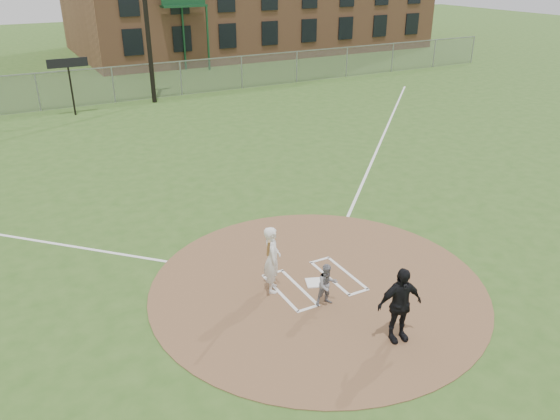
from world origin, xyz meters
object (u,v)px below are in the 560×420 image
catcher (327,285)px  batter_at_plate (272,259)px  umpire (400,305)px  home_plate (315,283)px

catcher → batter_at_plate: size_ratio=0.60×
umpire → catcher: bearing=119.1°
home_plate → catcher: size_ratio=0.42×
catcher → umpire: bearing=-64.7°
catcher → umpire: umpire is taller
umpire → batter_at_plate: 3.32m
home_plate → umpire: (0.39, -2.72, 0.85)m
catcher → umpire: size_ratio=0.61×
home_plate → umpire: size_ratio=0.26×
catcher → umpire: (0.63, -1.81, 0.33)m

